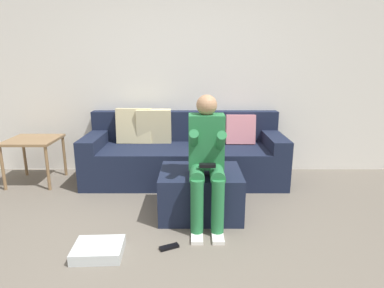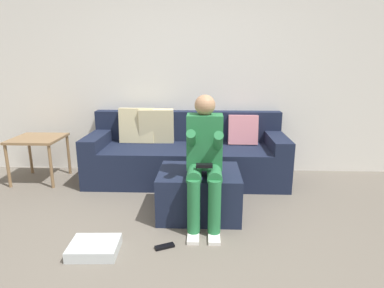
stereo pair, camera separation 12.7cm
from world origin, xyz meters
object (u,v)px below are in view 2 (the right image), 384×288
object	(u,v)px
remote_near_ottoman	(165,247)
side_table	(38,143)
couch_sectional	(186,155)
storage_bin	(94,248)
ottoman	(199,192)
person_seated	(205,156)

from	to	relation	value
remote_near_ottoman	side_table	bearing A→B (deg)	114.15
couch_sectional	side_table	bearing A→B (deg)	-176.26
remote_near_ottoman	couch_sectional	bearing A→B (deg)	61.38
storage_bin	ottoman	bearing A→B (deg)	41.54
person_seated	side_table	size ratio (longest dim) A/B	2.04
ottoman	person_seated	xyz separation A→B (m)	(0.05, -0.18, 0.43)
couch_sectional	side_table	size ratio (longest dim) A/B	4.18
couch_sectional	remote_near_ottoman	distance (m)	1.63
storage_bin	remote_near_ottoman	bearing A→B (deg)	9.34
couch_sectional	side_table	xyz separation A→B (m)	(-1.83, -0.12, 0.17)
storage_bin	side_table	world-z (taller)	side_table
ottoman	couch_sectional	bearing A→B (deg)	100.61
person_seated	side_table	bearing A→B (deg)	153.43
ottoman	storage_bin	world-z (taller)	ottoman
ottoman	person_seated	bearing A→B (deg)	-74.86
couch_sectional	ottoman	size ratio (longest dim) A/B	3.12
remote_near_ottoman	ottoman	bearing A→B (deg)	41.43
couch_sectional	person_seated	bearing A→B (deg)	-78.67
side_table	storage_bin	bearing A→B (deg)	-52.57
couch_sectional	remote_near_ottoman	bearing A→B (deg)	-93.06
ottoman	side_table	bearing A→B (deg)	157.09
ottoman	remote_near_ottoman	size ratio (longest dim) A/B	4.92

